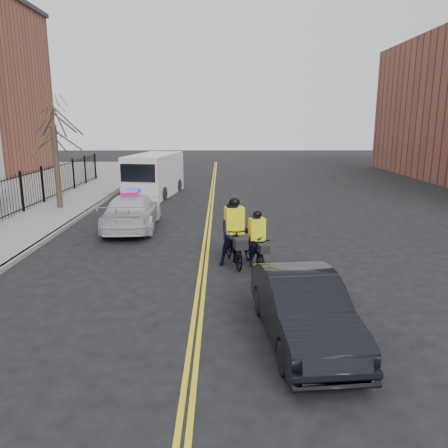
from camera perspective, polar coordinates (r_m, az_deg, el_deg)
ground at (r=12.55m, az=-2.88°, el=-7.07°), size 120.00×120.00×0.00m
center_line_left at (r=20.24m, az=-2.17°, el=0.76°), size 0.10×60.00×0.01m
center_line_right at (r=20.24m, az=-1.72°, el=0.76°), size 0.10×60.00×0.01m
sidewalk at (r=21.76m, az=-22.10°, el=0.85°), size 3.00×60.00×0.15m
curb at (r=21.25m, az=-18.34°, el=0.88°), size 0.20×60.00×0.15m
iron_fence at (r=22.20m, az=-25.91°, el=3.15°), size 0.12×28.00×2.00m
street_tree at (r=23.25m, az=-21.27°, el=10.27°), size 3.20×3.20×4.80m
police_cruiser at (r=18.48m, az=-11.92°, el=1.60°), size 2.27×5.11×1.62m
dark_sedan at (r=9.05m, az=10.26°, el=-10.76°), size 1.84×4.31×1.38m
cargo_van at (r=26.94m, az=-9.17°, el=6.28°), size 3.04×6.19×2.48m
cyclist_near at (r=13.42m, az=4.31°, el=-3.00°), size 1.05×1.89×1.76m
cyclist_far at (r=13.43m, az=1.35°, el=-1.91°), size 1.09×2.19×2.14m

